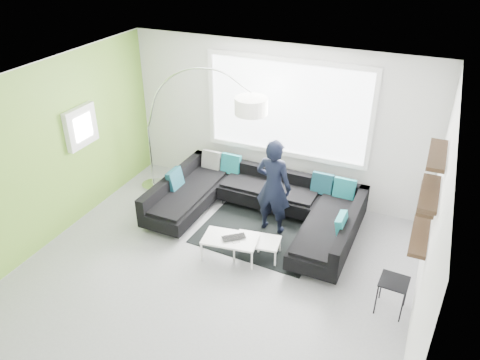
% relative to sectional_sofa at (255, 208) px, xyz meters
% --- Properties ---
extents(ground, '(5.50, 5.50, 0.00)m').
position_rel_sectional_sofa_xyz_m(ground, '(-0.09, -1.32, -0.32)').
color(ground, gray).
rests_on(ground, ground).
extents(room_shell, '(5.54, 5.04, 2.82)m').
position_rel_sectional_sofa_xyz_m(room_shell, '(-0.05, -1.12, 1.49)').
color(room_shell, silver).
rests_on(room_shell, ground).
extents(sectional_sofa, '(3.38, 2.13, 0.72)m').
position_rel_sectional_sofa_xyz_m(sectional_sofa, '(0.00, 0.00, 0.00)').
color(sectional_sofa, black).
rests_on(sectional_sofa, ground).
extents(rug, '(2.01, 1.52, 0.01)m').
position_rel_sectional_sofa_xyz_m(rug, '(0.18, -0.27, -0.31)').
color(rug, black).
rests_on(rug, ground).
extents(coffee_table, '(1.14, 0.76, 0.35)m').
position_rel_sectional_sofa_xyz_m(coffee_table, '(0.16, -0.87, -0.14)').
color(coffee_table, white).
rests_on(coffee_table, ground).
extents(arc_lamp, '(2.32, 0.74, 2.47)m').
position_rel_sectional_sofa_xyz_m(arc_lamp, '(-2.28, 0.40, 0.92)').
color(arc_lamp, silver).
rests_on(arc_lamp, ground).
extents(side_table, '(0.38, 0.38, 0.50)m').
position_rel_sectional_sofa_xyz_m(side_table, '(2.38, -1.13, -0.07)').
color(side_table, black).
rests_on(side_table, ground).
extents(person, '(0.66, 0.48, 1.63)m').
position_rel_sectional_sofa_xyz_m(person, '(0.31, -0.02, 0.50)').
color(person, black).
rests_on(person, ground).
extents(laptop, '(0.58, 0.58, 0.03)m').
position_rel_sectional_sofa_xyz_m(laptop, '(0.06, -0.98, 0.04)').
color(laptop, black).
rests_on(laptop, coffee_table).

